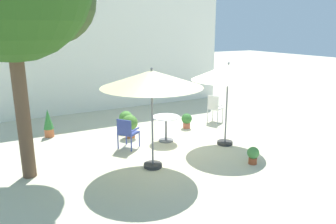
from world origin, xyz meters
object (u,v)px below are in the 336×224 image
object	(u,v)px
patio_chair_0	(214,107)
potted_plant_4	(253,154)
patio_umbrella_1	(152,80)
potted_plant_3	(126,120)
potted_plant_0	(130,125)
potted_plant_2	(48,123)
potted_plant_1	(187,120)
cafe_table_0	(166,124)
patio_umbrella_0	(228,73)
patio_chair_1	(127,131)

from	to	relation	value
patio_chair_0	potted_plant_4	size ratio (longest dim) A/B	2.22
patio_umbrella_1	patio_chair_0	bearing A→B (deg)	34.40
patio_chair_0	potted_plant_3	distance (m)	3.17
patio_chair_0	potted_plant_3	bearing A→B (deg)	171.80
potted_plant_0	potted_plant_2	distance (m)	2.47
patio_umbrella_1	potted_plant_2	distance (m)	4.27
patio_umbrella_1	potted_plant_3	bearing A→B (deg)	81.51
patio_chair_0	potted_plant_3	size ratio (longest dim) A/B	1.44
potted_plant_4	potted_plant_1	bearing A→B (deg)	88.39
patio_umbrella_1	potted_plant_0	xyz separation A→B (m)	(0.32, 2.28, -1.70)
cafe_table_0	potted_plant_1	xyz separation A→B (m)	(1.19, 0.79, -0.24)
patio_umbrella_0	patio_umbrella_1	bearing A→B (deg)	-170.00
potted_plant_2	potted_plant_0	bearing A→B (deg)	-29.29
patio_umbrella_0	potted_plant_2	distance (m)	5.53
patio_chair_0	potted_plant_4	xyz separation A→B (m)	(-1.33, -3.42, -0.32)
patio_chair_0	patio_chair_1	distance (m)	3.80
potted_plant_1	potted_plant_3	bearing A→B (deg)	161.87
potted_plant_3	patio_chair_0	bearing A→B (deg)	-8.20
patio_chair_1	patio_umbrella_0	bearing A→B (deg)	-20.75
patio_umbrella_0	potted_plant_1	world-z (taller)	patio_umbrella_0
potted_plant_0	patio_chair_0	bearing A→B (deg)	2.85
patio_chair_0	patio_chair_1	xyz separation A→B (m)	(-3.66, -1.02, -0.06)
patio_umbrella_1	cafe_table_0	size ratio (longest dim) A/B	2.96
potted_plant_0	patio_umbrella_0	bearing A→B (deg)	-40.22
cafe_table_0	potted_plant_4	distance (m)	2.71
patio_umbrella_1	potted_plant_3	world-z (taller)	patio_umbrella_1
patio_chair_0	potted_plant_3	xyz separation A→B (m)	(-3.13, 0.45, -0.19)
potted_plant_0	potted_plant_2	xyz separation A→B (m)	(-2.16, 1.21, 0.04)
patio_umbrella_0	patio_chair_0	xyz separation A→B (m)	(1.07, 2.00, -1.49)
patio_chair_1	potted_plant_0	bearing A→B (deg)	63.85
cafe_table_0	patio_chair_1	world-z (taller)	patio_chair_1
cafe_table_0	potted_plant_1	bearing A→B (deg)	33.54
patio_umbrella_0	potted_plant_3	world-z (taller)	patio_umbrella_0
patio_umbrella_1	cafe_table_0	distance (m)	2.45
patio_umbrella_0	potted_plant_4	world-z (taller)	patio_umbrella_0
patio_umbrella_0	patio_chair_1	xyz separation A→B (m)	(-2.59, 0.98, -1.55)
cafe_table_0	potted_plant_0	xyz separation A→B (m)	(-0.82, 0.79, -0.12)
patio_umbrella_1	cafe_table_0	world-z (taller)	patio_umbrella_1
cafe_table_0	potted_plant_2	xyz separation A→B (m)	(-2.97, 2.00, -0.07)
patio_umbrella_1	potted_plant_0	world-z (taller)	patio_umbrella_1
patio_chair_1	potted_plant_3	xyz separation A→B (m)	(0.53, 1.47, -0.13)
potted_plant_0	cafe_table_0	bearing A→B (deg)	-44.20
patio_umbrella_1	potted_plant_0	distance (m)	2.86
potted_plant_1	potted_plant_2	world-z (taller)	potted_plant_2
patio_chair_1	potted_plant_0	world-z (taller)	patio_chair_1
potted_plant_1	potted_plant_4	bearing A→B (deg)	-91.61
patio_umbrella_0	patio_chair_0	world-z (taller)	patio_umbrella_0
cafe_table_0	patio_chair_1	xyz separation A→B (m)	(-1.24, -0.06, -0.02)
patio_umbrella_1	potted_plant_4	distance (m)	3.07
patio_umbrella_1	potted_plant_4	world-z (taller)	patio_umbrella_1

